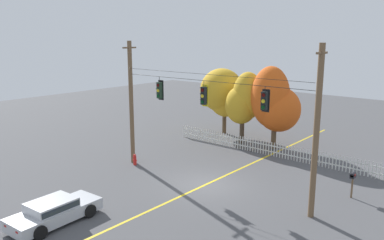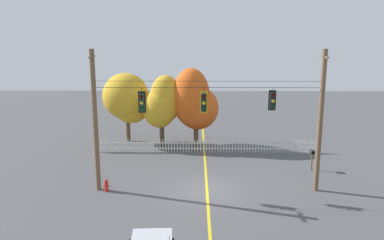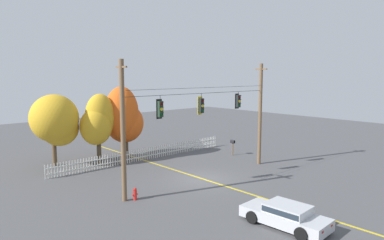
{
  "view_description": "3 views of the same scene",
  "coord_description": "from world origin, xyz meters",
  "px_view_note": "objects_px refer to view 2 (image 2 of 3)",
  "views": [
    {
      "loc": [
        13.33,
        -17.08,
        8.57
      ],
      "look_at": [
        -0.62,
        -0.57,
        3.91
      ],
      "focal_mm": 36.37,
      "sensor_mm": 36.0,
      "label": 1
    },
    {
      "loc": [
        -0.67,
        -22.62,
        9.32
      ],
      "look_at": [
        -0.88,
        -0.39,
        4.35
      ],
      "focal_mm": 37.87,
      "sensor_mm": 36.0,
      "label": 2
    },
    {
      "loc": [
        -16.88,
        -17.53,
        7.44
      ],
      "look_at": [
        -1.36,
        -0.31,
        4.41
      ],
      "focal_mm": 32.84,
      "sensor_mm": 36.0,
      "label": 3
    }
  ],
  "objects_px": {
    "traffic_signal_eastbound_side": "(142,102)",
    "autumn_oak_far_east": "(194,103)",
    "autumn_maple_mid": "(163,104)",
    "autumn_maple_near_fence": "(127,99)",
    "fire_hydrant": "(106,185)",
    "traffic_signal_northbound_secondary": "(204,102)",
    "roadside_mailbox": "(312,153)",
    "traffic_signal_northbound_primary": "(273,101)"
  },
  "relations": [
    {
      "from": "traffic_signal_eastbound_side",
      "to": "autumn_oak_far_east",
      "type": "xyz_separation_m",
      "value": [
        2.96,
        9.42,
        -1.72
      ]
    },
    {
      "from": "autumn_maple_mid",
      "to": "autumn_oak_far_east",
      "type": "height_order",
      "value": "autumn_oak_far_east"
    },
    {
      "from": "traffic_signal_eastbound_side",
      "to": "autumn_maple_near_fence",
      "type": "bearing_deg",
      "value": 104.12
    },
    {
      "from": "autumn_oak_far_east",
      "to": "fire_hydrant",
      "type": "height_order",
      "value": "autumn_oak_far_east"
    },
    {
      "from": "traffic_signal_eastbound_side",
      "to": "traffic_signal_northbound_secondary",
      "type": "distance_m",
      "value": 3.53
    },
    {
      "from": "autumn_maple_mid",
      "to": "fire_hydrant",
      "type": "distance_m",
      "value": 10.32
    },
    {
      "from": "traffic_signal_northbound_secondary",
      "to": "autumn_oak_far_east",
      "type": "distance_m",
      "value": 9.59
    },
    {
      "from": "traffic_signal_eastbound_side",
      "to": "autumn_oak_far_east",
      "type": "distance_m",
      "value": 10.02
    },
    {
      "from": "autumn_maple_near_fence",
      "to": "autumn_oak_far_east",
      "type": "relative_size",
      "value": 0.92
    },
    {
      "from": "traffic_signal_eastbound_side",
      "to": "roadside_mailbox",
      "type": "distance_m",
      "value": 12.23
    },
    {
      "from": "traffic_signal_eastbound_side",
      "to": "fire_hydrant",
      "type": "relative_size",
      "value": 1.94
    },
    {
      "from": "traffic_signal_northbound_primary",
      "to": "fire_hydrant",
      "type": "xyz_separation_m",
      "value": [
        -9.61,
        -0.32,
        -5.03
      ]
    },
    {
      "from": "autumn_maple_mid",
      "to": "traffic_signal_eastbound_side",
      "type": "bearing_deg",
      "value": -92.61
    },
    {
      "from": "roadside_mailbox",
      "to": "traffic_signal_northbound_primary",
      "type": "bearing_deg",
      "value": -134.56
    },
    {
      "from": "traffic_signal_eastbound_side",
      "to": "roadside_mailbox",
      "type": "bearing_deg",
      "value": 18.08
    },
    {
      "from": "fire_hydrant",
      "to": "roadside_mailbox",
      "type": "xyz_separation_m",
      "value": [
        13.13,
        3.89,
        0.8
      ]
    },
    {
      "from": "traffic_signal_eastbound_side",
      "to": "autumn_maple_mid",
      "type": "xyz_separation_m",
      "value": [
        0.42,
        9.16,
        -1.75
      ]
    },
    {
      "from": "autumn_maple_mid",
      "to": "roadside_mailbox",
      "type": "height_order",
      "value": "autumn_maple_mid"
    },
    {
      "from": "autumn_maple_mid",
      "to": "autumn_oak_far_east",
      "type": "xyz_separation_m",
      "value": [
        2.54,
        0.25,
        0.04
      ]
    },
    {
      "from": "traffic_signal_eastbound_side",
      "to": "fire_hydrant",
      "type": "distance_m",
      "value": 5.38
    },
    {
      "from": "traffic_signal_northbound_secondary",
      "to": "autumn_maple_near_fence",
      "type": "relative_size",
      "value": 0.25
    },
    {
      "from": "traffic_signal_northbound_secondary",
      "to": "autumn_maple_mid",
      "type": "xyz_separation_m",
      "value": [
        -3.11,
        9.16,
        -1.75
      ]
    },
    {
      "from": "autumn_maple_mid",
      "to": "autumn_maple_near_fence",
      "type": "bearing_deg",
      "value": 157.92
    },
    {
      "from": "traffic_signal_northbound_secondary",
      "to": "autumn_oak_far_east",
      "type": "height_order",
      "value": "autumn_oak_far_east"
    },
    {
      "from": "traffic_signal_eastbound_side",
      "to": "traffic_signal_northbound_secondary",
      "type": "bearing_deg",
      "value": 0.0
    },
    {
      "from": "traffic_signal_northbound_primary",
      "to": "autumn_oak_far_east",
      "type": "height_order",
      "value": "autumn_oak_far_east"
    },
    {
      "from": "autumn_maple_near_fence",
      "to": "fire_hydrant",
      "type": "relative_size",
      "value": 7.67
    },
    {
      "from": "autumn_maple_mid",
      "to": "fire_hydrant",
      "type": "height_order",
      "value": "autumn_maple_mid"
    },
    {
      "from": "traffic_signal_northbound_secondary",
      "to": "autumn_maple_mid",
      "type": "distance_m",
      "value": 9.84
    },
    {
      "from": "autumn_oak_far_east",
      "to": "fire_hydrant",
      "type": "xyz_separation_m",
      "value": [
        -5.14,
        -9.74,
        -3.19
      ]
    },
    {
      "from": "traffic_signal_eastbound_side",
      "to": "autumn_maple_mid",
      "type": "relative_size",
      "value": 0.25
    },
    {
      "from": "autumn_maple_near_fence",
      "to": "fire_hydrant",
      "type": "xyz_separation_m",
      "value": [
        0.44,
        -10.71,
        -3.34
      ]
    },
    {
      "from": "fire_hydrant",
      "to": "roadside_mailbox",
      "type": "bearing_deg",
      "value": 16.51
    },
    {
      "from": "autumn_oak_far_east",
      "to": "fire_hydrant",
      "type": "relative_size",
      "value": 8.36
    },
    {
      "from": "autumn_maple_near_fence",
      "to": "traffic_signal_eastbound_side",
      "type": "bearing_deg",
      "value": -75.88
    },
    {
      "from": "autumn_oak_far_east",
      "to": "autumn_maple_near_fence",
      "type": "bearing_deg",
      "value": 170.07
    },
    {
      "from": "autumn_maple_near_fence",
      "to": "autumn_oak_far_east",
      "type": "distance_m",
      "value": 5.66
    },
    {
      "from": "fire_hydrant",
      "to": "autumn_oak_far_east",
      "type": "bearing_deg",
      "value": 62.17
    },
    {
      "from": "traffic_signal_eastbound_side",
      "to": "traffic_signal_northbound_primary",
      "type": "xyz_separation_m",
      "value": [
        7.43,
        -0.0,
        0.12
      ]
    },
    {
      "from": "traffic_signal_eastbound_side",
      "to": "autumn_maple_mid",
      "type": "bearing_deg",
      "value": 87.39
    },
    {
      "from": "autumn_maple_near_fence",
      "to": "autumn_oak_far_east",
      "type": "height_order",
      "value": "autumn_oak_far_east"
    },
    {
      "from": "traffic_signal_northbound_secondary",
      "to": "fire_hydrant",
      "type": "xyz_separation_m",
      "value": [
        -5.71,
        -0.32,
        -4.91
      ]
    }
  ]
}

